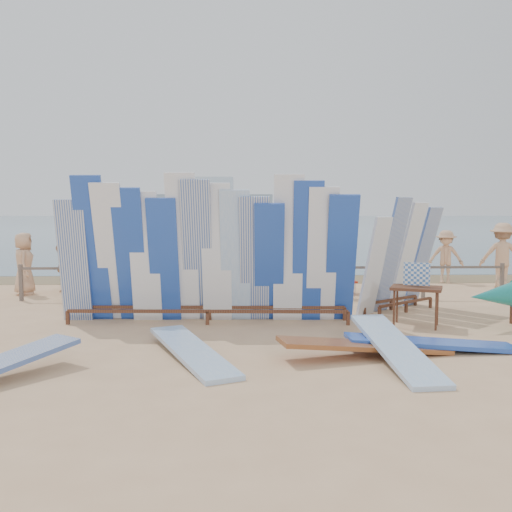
{
  "coord_description": "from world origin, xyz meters",
  "views": [
    {
      "loc": [
        -0.6,
        -10.37,
        2.2
      ],
      "look_at": [
        -0.23,
        2.26,
        1.16
      ],
      "focal_mm": 38.0,
      "sensor_mm": 36.0,
      "label": 1
    }
  ],
  "objects_px": {
    "flat_board_a": "(192,358)",
    "flat_board_b": "(395,362)",
    "vendor_table": "(416,305)",
    "beachgoer_6": "(321,264)",
    "beach_chair_left": "(247,285)",
    "beachgoer_3": "(254,253)",
    "beach_chair_right": "(343,284)",
    "beachgoer_2": "(98,260)",
    "beachgoer_0": "(24,264)",
    "beachgoer_extra_0": "(502,255)",
    "beachgoer_4": "(196,260)",
    "flat_board_c": "(366,357)",
    "flat_board_d": "(432,351)",
    "main_surfboard_rack": "(208,257)",
    "stroller": "(326,278)",
    "side_surfboard_rack": "(400,260)",
    "beachgoer_1": "(67,258)",
    "beachgoer_9": "(446,257)"
  },
  "relations": [
    {
      "from": "beach_chair_right",
      "to": "beachgoer_6",
      "type": "xyz_separation_m",
      "value": [
        -0.65,
        -0.28,
        0.57
      ]
    },
    {
      "from": "side_surfboard_rack",
      "to": "stroller",
      "type": "bearing_deg",
      "value": 75.3
    },
    {
      "from": "side_surfboard_rack",
      "to": "beachgoer_3",
      "type": "distance_m",
      "value": 5.78
    },
    {
      "from": "flat_board_a",
      "to": "vendor_table",
      "type": "bearing_deg",
      "value": 3.69
    },
    {
      "from": "beach_chair_left",
      "to": "beachgoer_3",
      "type": "xyz_separation_m",
      "value": [
        0.25,
        2.4,
        0.65
      ]
    },
    {
      "from": "beachgoer_0",
      "to": "beachgoer_4",
      "type": "height_order",
      "value": "beachgoer_4"
    },
    {
      "from": "flat_board_b",
      "to": "beach_chair_left",
      "type": "height_order",
      "value": "beach_chair_left"
    },
    {
      "from": "side_surfboard_rack",
      "to": "beachgoer_9",
      "type": "relative_size",
      "value": 1.54
    },
    {
      "from": "flat_board_a",
      "to": "beachgoer_2",
      "type": "xyz_separation_m",
      "value": [
        -2.92,
        5.96,
        0.95
      ]
    },
    {
      "from": "beachgoer_6",
      "to": "beachgoer_0",
      "type": "xyz_separation_m",
      "value": [
        -7.81,
        0.34,
        -0.01
      ]
    },
    {
      "from": "beach_chair_right",
      "to": "beachgoer_2",
      "type": "bearing_deg",
      "value": 167.23
    },
    {
      "from": "flat_board_a",
      "to": "beachgoer_1",
      "type": "height_order",
      "value": "beachgoer_1"
    },
    {
      "from": "beachgoer_extra_0",
      "to": "beachgoer_4",
      "type": "distance_m",
      "value": 8.81
    },
    {
      "from": "flat_board_b",
      "to": "beachgoer_9",
      "type": "relative_size",
      "value": 1.66
    },
    {
      "from": "flat_board_b",
      "to": "beachgoer_2",
      "type": "xyz_separation_m",
      "value": [
        -5.92,
        6.24,
        0.95
      ]
    },
    {
      "from": "vendor_table",
      "to": "beachgoer_2",
      "type": "relative_size",
      "value": 0.65
    },
    {
      "from": "vendor_table",
      "to": "flat_board_b",
      "type": "distance_m",
      "value": 2.69
    },
    {
      "from": "beachgoer_0",
      "to": "beachgoer_3",
      "type": "distance_m",
      "value": 6.52
    },
    {
      "from": "beachgoer_2",
      "to": "main_surfboard_rack",
      "type": "bearing_deg",
      "value": 135.8
    },
    {
      "from": "main_surfboard_rack",
      "to": "beach_chair_left",
      "type": "bearing_deg",
      "value": 79.69
    },
    {
      "from": "flat_board_a",
      "to": "beachgoer_0",
      "type": "relative_size",
      "value": 1.64
    },
    {
      "from": "flat_board_d",
      "to": "beach_chair_right",
      "type": "distance_m",
      "value": 6.04
    },
    {
      "from": "flat_board_c",
      "to": "beachgoer_4",
      "type": "bearing_deg",
      "value": 14.5
    },
    {
      "from": "flat_board_c",
      "to": "beachgoer_1",
      "type": "distance_m",
      "value": 9.63
    },
    {
      "from": "beachgoer_4",
      "to": "beachgoer_9",
      "type": "bearing_deg",
      "value": -86.96
    },
    {
      "from": "beachgoer_0",
      "to": "beachgoer_3",
      "type": "height_order",
      "value": "beachgoer_3"
    },
    {
      "from": "flat_board_d",
      "to": "flat_board_a",
      "type": "relative_size",
      "value": 1.0
    },
    {
      "from": "beach_chair_right",
      "to": "beachgoer_9",
      "type": "relative_size",
      "value": 0.55
    },
    {
      "from": "flat_board_a",
      "to": "beachgoer_2",
      "type": "bearing_deg",
      "value": 92.22
    },
    {
      "from": "flat_board_a",
      "to": "beachgoer_4",
      "type": "xyz_separation_m",
      "value": [
        -0.44,
        6.15,
        0.93
      ]
    },
    {
      "from": "beachgoer_0",
      "to": "beachgoer_2",
      "type": "relative_size",
      "value": 0.87
    },
    {
      "from": "flat_board_a",
      "to": "beachgoer_3",
      "type": "distance_m",
      "value": 8.72
    },
    {
      "from": "flat_board_d",
      "to": "beachgoer_6",
      "type": "height_order",
      "value": "beachgoer_6"
    },
    {
      "from": "beachgoer_1",
      "to": "flat_board_c",
      "type": "bearing_deg",
      "value": 77.52
    },
    {
      "from": "flat_board_a",
      "to": "flat_board_b",
      "type": "bearing_deg",
      "value": -29.29
    },
    {
      "from": "side_surfboard_rack",
      "to": "flat_board_b",
      "type": "height_order",
      "value": "side_surfboard_rack"
    },
    {
      "from": "flat_board_b",
      "to": "beach_chair_left",
      "type": "xyz_separation_m",
      "value": [
        -2.1,
        6.47,
        0.27
      ]
    },
    {
      "from": "vendor_table",
      "to": "beachgoer_2",
      "type": "height_order",
      "value": "beachgoer_2"
    },
    {
      "from": "side_surfboard_rack",
      "to": "beachgoer_extra_0",
      "type": "bearing_deg",
      "value": 4.77
    },
    {
      "from": "beach_chair_left",
      "to": "beach_chair_right",
      "type": "relative_size",
      "value": 1.02
    },
    {
      "from": "vendor_table",
      "to": "flat_board_d",
      "type": "bearing_deg",
      "value": -77.59
    },
    {
      "from": "beach_chair_left",
      "to": "beachgoer_1",
      "type": "distance_m",
      "value": 5.02
    },
    {
      "from": "vendor_table",
      "to": "beachgoer_4",
      "type": "xyz_separation_m",
      "value": [
        -4.53,
        4.01,
        0.52
      ]
    },
    {
      "from": "beach_chair_left",
      "to": "beachgoer_6",
      "type": "height_order",
      "value": "beachgoer_6"
    },
    {
      "from": "main_surfboard_rack",
      "to": "vendor_table",
      "type": "relative_size",
      "value": 4.79
    },
    {
      "from": "flat_board_c",
      "to": "stroller",
      "type": "relative_size",
      "value": 2.86
    },
    {
      "from": "flat_board_c",
      "to": "beach_chair_right",
      "type": "distance_m",
      "value": 6.37
    },
    {
      "from": "flat_board_c",
      "to": "beachgoer_3",
      "type": "xyz_separation_m",
      "value": [
        -1.48,
        8.59,
        0.92
      ]
    },
    {
      "from": "side_surfboard_rack",
      "to": "flat_board_c",
      "type": "distance_m",
      "value": 4.19
    },
    {
      "from": "vendor_table",
      "to": "beachgoer_6",
      "type": "xyz_separation_m",
      "value": [
        -1.26,
        3.9,
        0.42
      ]
    }
  ]
}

